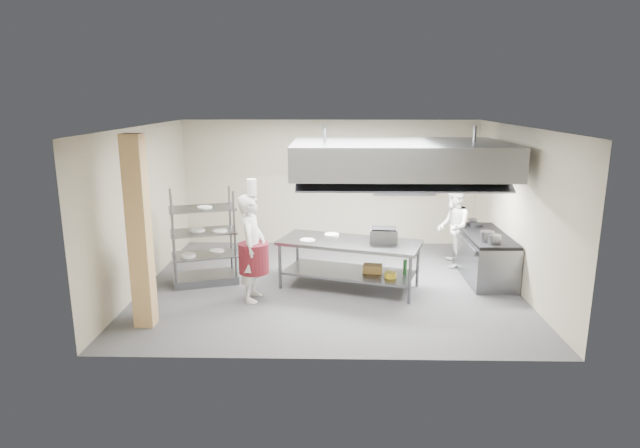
{
  "coord_description": "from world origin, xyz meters",
  "views": [
    {
      "loc": [
        0.03,
        -9.74,
        3.52
      ],
      "look_at": [
        -0.18,
        0.2,
        1.15
      ],
      "focal_mm": 30.0,
      "sensor_mm": 36.0,
      "label": 1
    }
  ],
  "objects_px": {
    "griddle": "(384,235)",
    "island": "(349,264)",
    "pass_rack": "(204,237)",
    "stockpot": "(487,236)",
    "cooking_range": "(484,257)",
    "chef_head": "(252,248)",
    "chef_plating": "(144,271)",
    "chef_line": "(453,227)"
  },
  "relations": [
    {
      "from": "pass_rack",
      "to": "chef_line",
      "type": "bearing_deg",
      "value": -5.04
    },
    {
      "from": "chef_head",
      "to": "griddle",
      "type": "relative_size",
      "value": 3.77
    },
    {
      "from": "island",
      "to": "cooking_range",
      "type": "relative_size",
      "value": 1.3
    },
    {
      "from": "chef_head",
      "to": "chef_plating",
      "type": "bearing_deg",
      "value": 120.56
    },
    {
      "from": "chef_line",
      "to": "griddle",
      "type": "xyz_separation_m",
      "value": [
        -1.6,
        -1.44,
        0.18
      ]
    },
    {
      "from": "island",
      "to": "chef_line",
      "type": "relative_size",
      "value": 1.52
    },
    {
      "from": "island",
      "to": "chef_head",
      "type": "relative_size",
      "value": 1.36
    },
    {
      "from": "cooking_range",
      "to": "stockpot",
      "type": "bearing_deg",
      "value": -104.49
    },
    {
      "from": "chef_line",
      "to": "chef_plating",
      "type": "distance_m",
      "value": 6.28
    },
    {
      "from": "chef_plating",
      "to": "pass_rack",
      "type": "bearing_deg",
      "value": 131.67
    },
    {
      "from": "island",
      "to": "stockpot",
      "type": "bearing_deg",
      "value": 19.66
    },
    {
      "from": "stockpot",
      "to": "chef_line",
      "type": "bearing_deg",
      "value": 104.88
    },
    {
      "from": "stockpot",
      "to": "pass_rack",
      "type": "bearing_deg",
      "value": 178.61
    },
    {
      "from": "chef_plating",
      "to": "cooking_range",
      "type": "bearing_deg",
      "value": 79.87
    },
    {
      "from": "chef_head",
      "to": "griddle",
      "type": "bearing_deg",
      "value": -70.65
    },
    {
      "from": "griddle",
      "to": "chef_line",
      "type": "bearing_deg",
      "value": 48.05
    },
    {
      "from": "pass_rack",
      "to": "stockpot",
      "type": "distance_m",
      "value": 5.36
    },
    {
      "from": "chef_line",
      "to": "griddle",
      "type": "distance_m",
      "value": 2.15
    },
    {
      "from": "cooking_range",
      "to": "griddle",
      "type": "height_order",
      "value": "griddle"
    },
    {
      "from": "chef_plating",
      "to": "griddle",
      "type": "xyz_separation_m",
      "value": [
        4.0,
        1.4,
        0.24
      ]
    },
    {
      "from": "pass_rack",
      "to": "chef_line",
      "type": "relative_size",
      "value": 1.07
    },
    {
      "from": "cooking_range",
      "to": "chef_line",
      "type": "relative_size",
      "value": 1.18
    },
    {
      "from": "cooking_range",
      "to": "chef_plating",
      "type": "xyz_separation_m",
      "value": [
        -6.08,
        -2.08,
        0.37
      ]
    },
    {
      "from": "chef_line",
      "to": "chef_plating",
      "type": "xyz_separation_m",
      "value": [
        -5.6,
        -2.83,
        -0.06
      ]
    },
    {
      "from": "chef_line",
      "to": "chef_plating",
      "type": "relative_size",
      "value": 1.08
    },
    {
      "from": "island",
      "to": "chef_plating",
      "type": "relative_size",
      "value": 1.64
    },
    {
      "from": "chef_head",
      "to": "chef_plating",
      "type": "distance_m",
      "value": 1.83
    },
    {
      "from": "griddle",
      "to": "island",
      "type": "bearing_deg",
      "value": -178.05
    },
    {
      "from": "chef_plating",
      "to": "griddle",
      "type": "distance_m",
      "value": 4.25
    },
    {
      "from": "pass_rack",
      "to": "chef_head",
      "type": "xyz_separation_m",
      "value": [
        1.06,
        -0.88,
        0.04
      ]
    },
    {
      "from": "island",
      "to": "pass_rack",
      "type": "bearing_deg",
      "value": -167.44
    },
    {
      "from": "cooking_range",
      "to": "griddle",
      "type": "distance_m",
      "value": 2.27
    },
    {
      "from": "pass_rack",
      "to": "chef_plating",
      "type": "bearing_deg",
      "value": -127.33
    },
    {
      "from": "cooking_range",
      "to": "chef_plating",
      "type": "relative_size",
      "value": 1.27
    },
    {
      "from": "cooking_range",
      "to": "chef_head",
      "type": "relative_size",
      "value": 1.05
    },
    {
      "from": "pass_rack",
      "to": "cooking_range",
      "type": "bearing_deg",
      "value": -13.8
    },
    {
      "from": "pass_rack",
      "to": "chef_plating",
      "type": "relative_size",
      "value": 1.16
    },
    {
      "from": "cooking_range",
      "to": "griddle",
      "type": "bearing_deg",
      "value": -161.75
    },
    {
      "from": "pass_rack",
      "to": "cooking_range",
      "type": "height_order",
      "value": "pass_rack"
    },
    {
      "from": "chef_head",
      "to": "stockpot",
      "type": "height_order",
      "value": "chef_head"
    },
    {
      "from": "island",
      "to": "chef_plating",
      "type": "xyz_separation_m",
      "value": [
        -3.37,
        -1.44,
        0.33
      ]
    },
    {
      "from": "pass_rack",
      "to": "island",
      "type": "bearing_deg",
      "value": -22.82
    }
  ]
}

